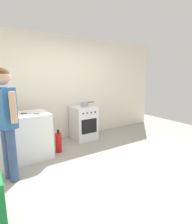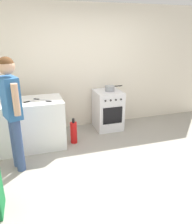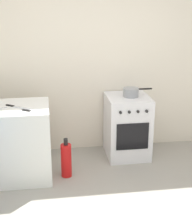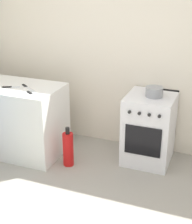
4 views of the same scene
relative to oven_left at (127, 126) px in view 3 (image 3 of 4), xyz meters
The scene contains 6 objects.
back_wall 1.01m from the oven_left, 133.25° to the left, with size 6.00×0.10×2.60m, color silver.
oven_left is the anchor object (origin of this frame).
pot 0.48m from the oven_left, ahead, with size 0.39×0.21×0.11m.
knife_chef 1.45m from the oven_left, 153.88° to the right, with size 0.28×0.20×0.01m.
knife_bread 1.54m from the oven_left, 163.87° to the right, with size 0.31×0.22×0.01m.
fire_extinguisher 1.01m from the oven_left, 151.22° to the right, with size 0.13×0.13×0.50m.
Camera 3 is at (-0.71, -2.68, 2.14)m, focal length 55.00 mm.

